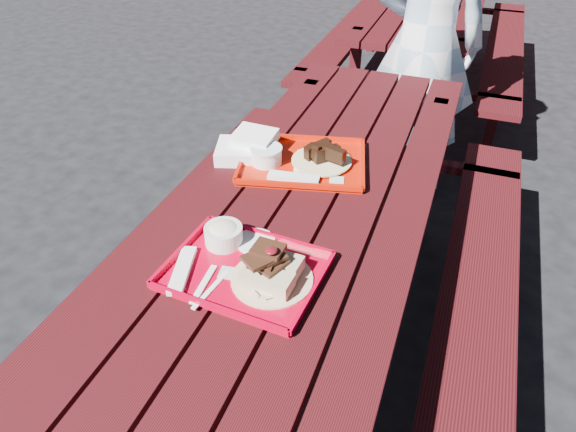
# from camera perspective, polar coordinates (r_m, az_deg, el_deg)

# --- Properties ---
(ground) EXTENTS (60.00, 60.00, 0.00)m
(ground) POSITION_cam_1_polar(r_m,az_deg,el_deg) (2.13, 1.47, -15.54)
(ground) COLOR black
(ground) RESTS_ON ground
(picnic_table_near) EXTENTS (1.41, 2.40, 0.75)m
(picnic_table_near) POSITION_cam_1_polar(r_m,az_deg,el_deg) (1.72, 1.76, -4.11)
(picnic_table_near) COLOR #3B0B0E
(picnic_table_near) RESTS_ON ground
(picnic_table_far) EXTENTS (1.41, 2.40, 0.75)m
(picnic_table_far) POSITION_cam_1_polar(r_m,az_deg,el_deg) (4.21, 15.21, 20.14)
(picnic_table_far) COLOR #3B0B0E
(picnic_table_far) RESTS_ON ground
(near_tray) EXTENTS (0.42, 0.34, 0.13)m
(near_tray) POSITION_cam_1_polar(r_m,az_deg,el_deg) (1.37, -4.52, -4.99)
(near_tray) COLOR #B6001D
(near_tray) RESTS_ON picnic_table_near
(far_tray) EXTENTS (0.50, 0.43, 0.07)m
(far_tray) POSITION_cam_1_polar(r_m,az_deg,el_deg) (1.80, 1.37, 6.21)
(far_tray) COLOR #BC1604
(far_tray) RESTS_ON picnic_table_near
(white_cloth) EXTENTS (0.25, 0.21, 0.09)m
(white_cloth) POSITION_cam_1_polar(r_m,az_deg,el_deg) (1.85, -4.34, 7.61)
(white_cloth) COLOR white
(white_cloth) RESTS_ON picnic_table_near
(person) EXTENTS (0.63, 0.44, 1.63)m
(person) POSITION_cam_1_polar(r_m,az_deg,el_deg) (2.86, 14.94, 17.92)
(person) COLOR #A0BED6
(person) RESTS_ON ground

